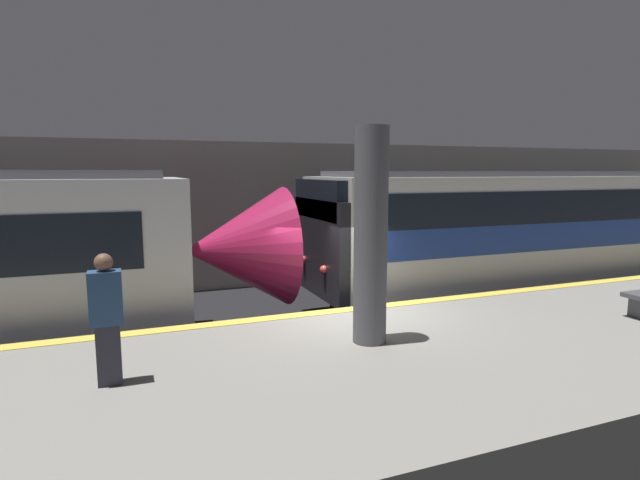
% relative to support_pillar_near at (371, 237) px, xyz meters
% --- Properties ---
extents(ground_plane, '(120.00, 120.00, 0.00)m').
position_rel_support_pillar_near_xyz_m(ground_plane, '(0.49, 1.87, -2.67)').
color(ground_plane, black).
extents(platform, '(40.00, 5.02, 1.05)m').
position_rel_support_pillar_near_xyz_m(platform, '(0.49, -0.64, -2.15)').
color(platform, gray).
rests_on(platform, ground).
extents(station_rear_barrier, '(50.00, 0.15, 4.52)m').
position_rel_support_pillar_near_xyz_m(station_rear_barrier, '(0.49, 8.63, -0.40)').
color(station_rear_barrier, '#9E998E').
rests_on(station_rear_barrier, ground).
extents(support_pillar_near, '(0.51, 0.51, 3.26)m').
position_rel_support_pillar_near_xyz_m(support_pillar_near, '(0.00, 0.00, 0.00)').
color(support_pillar_near, '#56565B').
rests_on(support_pillar_near, platform).
extents(train_boxy, '(16.66, 3.00, 3.64)m').
position_rel_support_pillar_near_xyz_m(train_boxy, '(8.91, 4.04, -0.79)').
color(train_boxy, black).
rests_on(train_boxy, ground).
extents(person_waiting, '(0.38, 0.24, 1.63)m').
position_rel_support_pillar_near_xyz_m(person_waiting, '(-3.68, -0.22, -0.77)').
color(person_waiting, '#2D2D38').
rests_on(person_waiting, platform).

